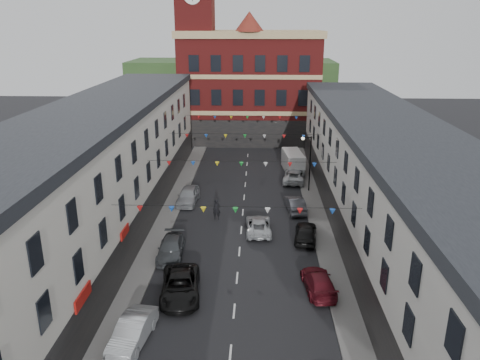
# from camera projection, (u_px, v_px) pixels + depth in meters

# --- Properties ---
(ground) EXTENTS (160.00, 160.00, 0.00)m
(ground) POSITION_uv_depth(u_px,v_px,m) (239.00, 252.00, 36.66)
(ground) COLOR black
(ground) RESTS_ON ground
(pavement_left) EXTENTS (1.80, 64.00, 0.15)m
(pavement_left) POSITION_uv_depth(u_px,v_px,m) (157.00, 238.00, 38.79)
(pavement_left) COLOR #605E5B
(pavement_left) RESTS_ON ground
(pavement_right) EXTENTS (1.80, 64.00, 0.15)m
(pavement_right) POSITION_uv_depth(u_px,v_px,m) (324.00, 241.00, 38.27)
(pavement_right) COLOR #605E5B
(pavement_right) RESTS_ON ground
(terrace_left) EXTENTS (8.40, 56.00, 10.70)m
(terrace_left) POSITION_uv_depth(u_px,v_px,m) (89.00, 181.00, 36.34)
(terrace_left) COLOR silver
(terrace_left) RESTS_ON ground
(terrace_right) EXTENTS (8.40, 56.00, 9.70)m
(terrace_right) POSITION_uv_depth(u_px,v_px,m) (394.00, 191.00, 35.62)
(terrace_right) COLOR beige
(terrace_right) RESTS_ON ground
(civic_building) EXTENTS (20.60, 13.30, 18.50)m
(civic_building) POSITION_uv_depth(u_px,v_px,m) (250.00, 85.00, 69.99)
(civic_building) COLOR maroon
(civic_building) RESTS_ON ground
(clock_tower) EXTENTS (5.60, 5.60, 30.00)m
(clock_tower) POSITION_uv_depth(u_px,v_px,m) (196.00, 39.00, 65.31)
(clock_tower) COLOR maroon
(clock_tower) RESTS_ON ground
(distant_hill) EXTENTS (40.00, 14.00, 10.00)m
(distant_hill) POSITION_uv_depth(u_px,v_px,m) (232.00, 86.00, 93.92)
(distant_hill) COLOR #274520
(distant_hill) RESTS_ON ground
(street_lamp) EXTENTS (1.10, 0.36, 6.00)m
(street_lamp) POSITION_uv_depth(u_px,v_px,m) (308.00, 156.00, 48.42)
(street_lamp) COLOR black
(street_lamp) RESTS_ON ground
(car_left_b) EXTENTS (2.13, 4.60, 1.46)m
(car_left_b) POSITION_uv_depth(u_px,v_px,m) (132.00, 332.00, 25.99)
(car_left_b) COLOR #B2B6BB
(car_left_b) RESTS_ON ground
(car_left_c) EXTENTS (3.06, 5.58, 1.48)m
(car_left_c) POSITION_uv_depth(u_px,v_px,m) (180.00, 286.00, 30.50)
(car_left_c) COLOR black
(car_left_c) RESTS_ON ground
(car_left_d) EXTENTS (2.06, 4.68, 1.34)m
(car_left_d) POSITION_uv_depth(u_px,v_px,m) (171.00, 248.00, 35.72)
(car_left_d) COLOR #45494D
(car_left_d) RESTS_ON ground
(car_left_e) EXTENTS (2.09, 4.72, 1.58)m
(car_left_e) POSITION_uv_depth(u_px,v_px,m) (188.00, 195.00, 46.30)
(car_left_e) COLOR #979A9F
(car_left_e) RESTS_ON ground
(car_right_c) EXTENTS (2.29, 4.67, 1.31)m
(car_right_c) POSITION_uv_depth(u_px,v_px,m) (318.00, 282.00, 31.11)
(car_right_c) COLOR maroon
(car_right_c) RESTS_ON ground
(car_right_d) EXTENTS (2.25, 4.51, 1.47)m
(car_right_d) POSITION_uv_depth(u_px,v_px,m) (306.00, 232.00, 38.30)
(car_right_d) COLOR black
(car_right_d) RESTS_ON ground
(car_right_e) EXTENTS (1.97, 4.38, 1.39)m
(car_right_e) POSITION_uv_depth(u_px,v_px,m) (295.00, 204.00, 44.29)
(car_right_e) COLOR #48494F
(car_right_e) RESTS_ON ground
(car_right_f) EXTENTS (2.96, 5.33, 1.41)m
(car_right_f) POSITION_uv_depth(u_px,v_px,m) (294.00, 176.00, 52.59)
(car_right_f) COLOR silver
(car_right_f) RESTS_ON ground
(moving_car) EXTENTS (2.27, 4.66, 1.28)m
(moving_car) POSITION_uv_depth(u_px,v_px,m) (258.00, 225.00, 39.89)
(moving_car) COLOR silver
(moving_car) RESTS_ON ground
(white_van) EXTENTS (2.58, 5.41, 2.31)m
(white_van) POSITION_uv_depth(u_px,v_px,m) (293.00, 162.00, 56.35)
(white_van) COLOR silver
(white_van) RESTS_ON ground
(pedestrian) EXTENTS (0.75, 0.53, 1.93)m
(pedestrian) POSITION_uv_depth(u_px,v_px,m) (217.00, 209.00, 42.38)
(pedestrian) COLOR black
(pedestrian) RESTS_ON ground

